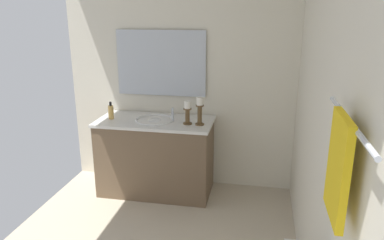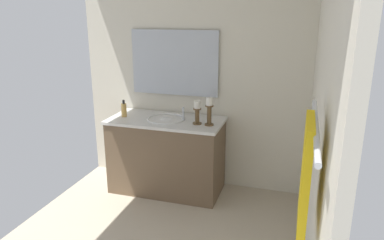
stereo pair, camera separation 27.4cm
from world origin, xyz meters
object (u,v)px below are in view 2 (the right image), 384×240
(vanity_cabinet, at_px, (167,155))
(candle_holder_short, at_px, (197,112))
(towel_bar, at_px, (316,126))
(towel_near_vanity, at_px, (306,174))
(sink_basin, at_px, (166,123))
(candle_holder_tall, at_px, (209,111))
(mirror, at_px, (174,63))
(soap_bottle, at_px, (124,110))

(vanity_cabinet, bearing_deg, candle_holder_short, 79.61)
(towel_bar, distance_m, towel_near_vanity, 0.19)
(sink_basin, bearing_deg, towel_bar, 33.38)
(candle_holder_short, bearing_deg, candle_holder_tall, 88.77)
(vanity_cabinet, relative_size, sink_basin, 2.98)
(towel_near_vanity, bearing_deg, mirror, -150.15)
(candle_holder_tall, height_order, towel_bar, towel_bar)
(candle_holder_short, bearing_deg, mirror, -134.13)
(vanity_cabinet, relative_size, towel_bar, 1.64)
(towel_bar, bearing_deg, sink_basin, -146.62)
(soap_bottle, bearing_deg, towel_bar, 41.81)
(vanity_cabinet, distance_m, candle_holder_tall, 0.73)
(sink_basin, distance_m, mirror, 0.65)
(vanity_cabinet, bearing_deg, towel_bar, 33.40)
(candle_holder_short, height_order, towel_bar, towel_bar)
(candle_holder_tall, relative_size, towel_bar, 0.38)
(sink_basin, height_order, soap_bottle, soap_bottle)
(vanity_cabinet, height_order, candle_holder_short, candle_holder_short)
(sink_basin, relative_size, candle_holder_short, 1.73)
(candle_holder_tall, bearing_deg, candle_holder_short, -91.23)
(mirror, bearing_deg, sink_basin, 0.20)
(towel_near_vanity, bearing_deg, sink_basin, -146.97)
(candle_holder_tall, xyz_separation_m, soap_bottle, (-0.03, -0.94, -0.07))
(vanity_cabinet, height_order, soap_bottle, soap_bottle)
(candle_holder_short, height_order, towel_near_vanity, towel_near_vanity)
(candle_holder_short, relative_size, towel_near_vanity, 0.56)
(sink_basin, xyz_separation_m, candle_holder_tall, (0.07, 0.48, 0.19))
(mirror, xyz_separation_m, soap_bottle, (0.32, -0.46, -0.47))
(vanity_cabinet, bearing_deg, soap_bottle, -85.08)
(sink_basin, bearing_deg, towel_near_vanity, 33.03)
(towel_near_vanity, bearing_deg, candle_holder_short, -153.61)
(candle_holder_tall, height_order, candle_holder_short, candle_holder_tall)
(vanity_cabinet, distance_m, soap_bottle, 0.66)
(soap_bottle, bearing_deg, towel_near_vanity, 41.53)
(vanity_cabinet, bearing_deg, towel_near_vanity, 33.05)
(mirror, xyz_separation_m, candle_holder_short, (0.35, 0.36, -0.42))
(sink_basin, distance_m, towel_bar, 2.61)
(mirror, distance_m, soap_bottle, 0.73)
(sink_basin, distance_m, candle_holder_short, 0.39)
(sink_basin, bearing_deg, candle_holder_tall, 81.91)
(sink_basin, xyz_separation_m, mirror, (-0.28, -0.00, 0.58))
(vanity_cabinet, distance_m, sink_basin, 0.36)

